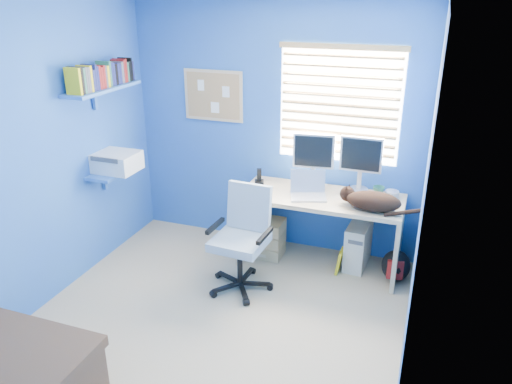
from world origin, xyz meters
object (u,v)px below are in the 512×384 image
(desk, at_px, (320,231))
(tower_pc, at_px, (358,244))
(laptop, at_px, (309,187))
(cat, at_px, (374,201))
(office_chair, at_px, (242,252))

(desk, relative_size, tower_pc, 3.41)
(tower_pc, bearing_deg, laptop, -152.96)
(tower_pc, bearing_deg, cat, -60.97)
(laptop, bearing_deg, cat, -26.73)
(desk, distance_m, tower_pc, 0.41)
(laptop, relative_size, tower_pc, 0.73)
(cat, xyz_separation_m, office_chair, (-1.07, -0.45, -0.47))
(desk, bearing_deg, tower_pc, 17.81)
(laptop, bearing_deg, desk, 19.44)
(desk, height_order, office_chair, office_chair)
(laptop, distance_m, cat, 0.62)
(laptop, xyz_separation_m, cat, (0.61, -0.09, -0.02))
(laptop, distance_m, tower_pc, 0.81)
(laptop, height_order, office_chair, laptop)
(laptop, relative_size, cat, 0.69)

